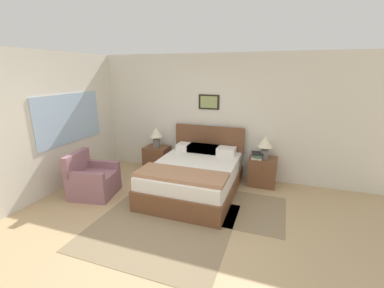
% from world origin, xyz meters
% --- Properties ---
extents(ground_plane, '(16.00, 16.00, 0.00)m').
position_xyz_m(ground_plane, '(0.00, 0.00, 0.00)').
color(ground_plane, tan).
extents(wall_back, '(7.34, 0.09, 2.60)m').
position_xyz_m(wall_back, '(0.00, 2.68, 1.30)').
color(wall_back, silver).
rests_on(wall_back, ground_plane).
extents(wall_left, '(0.08, 5.05, 2.60)m').
position_xyz_m(wall_left, '(-2.50, 1.33, 1.30)').
color(wall_left, silver).
rests_on(wall_left, ground_plane).
extents(area_rug_main, '(2.05, 1.98, 0.01)m').
position_xyz_m(area_rug_main, '(-0.03, 0.37, 0.00)').
color(area_rug_main, '#897556').
rests_on(area_rug_main, ground_plane).
extents(area_rug_bedside, '(0.91, 1.27, 0.01)m').
position_xyz_m(area_rug_bedside, '(1.28, 1.27, 0.00)').
color(area_rug_bedside, '#897556').
rests_on(area_rug_bedside, ground_plane).
extents(bed, '(1.53, 2.03, 1.10)m').
position_xyz_m(bed, '(0.06, 1.62, 0.33)').
color(bed, brown).
rests_on(bed, ground_plane).
extents(armchair, '(0.86, 0.84, 0.82)m').
position_xyz_m(armchair, '(-1.69, 0.86, 0.28)').
color(armchair, '#8E606B').
rests_on(armchair, ground_plane).
extents(nightstand_near_window, '(0.54, 0.47, 0.57)m').
position_xyz_m(nightstand_near_window, '(-1.13, 2.38, 0.28)').
color(nightstand_near_window, brown).
rests_on(nightstand_near_window, ground_plane).
extents(nightstand_by_door, '(0.54, 0.47, 0.57)m').
position_xyz_m(nightstand_by_door, '(1.25, 2.38, 0.28)').
color(nightstand_by_door, brown).
rests_on(nightstand_by_door, ground_plane).
extents(table_lamp_near_window, '(0.30, 0.30, 0.46)m').
position_xyz_m(table_lamp_near_window, '(-1.12, 2.37, 0.87)').
color(table_lamp_near_window, slate).
rests_on(table_lamp_near_window, nightstand_near_window).
extents(table_lamp_by_door, '(0.30, 0.30, 0.46)m').
position_xyz_m(table_lamp_by_door, '(1.26, 2.37, 0.87)').
color(table_lamp_by_door, slate).
rests_on(table_lamp_by_door, nightstand_by_door).
extents(book_thick_bottom, '(0.21, 0.26, 0.03)m').
position_xyz_m(book_thick_bottom, '(1.13, 2.34, 0.58)').
color(book_thick_bottom, silver).
rests_on(book_thick_bottom, nightstand_by_door).
extents(book_hardcover_middle, '(0.19, 0.28, 0.02)m').
position_xyz_m(book_hardcover_middle, '(1.13, 2.34, 0.61)').
color(book_hardcover_middle, '#4C7551').
rests_on(book_hardcover_middle, book_thick_bottom).
extents(book_novel_upper, '(0.18, 0.24, 0.03)m').
position_xyz_m(book_novel_upper, '(1.13, 2.34, 0.64)').
color(book_novel_upper, '#4C7551').
rests_on(book_novel_upper, book_hardcover_middle).
extents(book_slim_near_top, '(0.25, 0.27, 0.03)m').
position_xyz_m(book_slim_near_top, '(1.13, 2.34, 0.67)').
color(book_slim_near_top, '#232328').
rests_on(book_slim_near_top, book_novel_upper).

